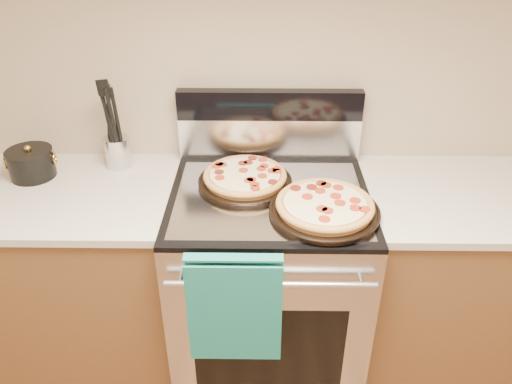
{
  "coord_description": "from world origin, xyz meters",
  "views": [
    {
      "loc": [
        -0.03,
        0.03,
        1.9
      ],
      "look_at": [
        -0.05,
        1.55,
        0.99
      ],
      "focal_mm": 35.0,
      "sensor_mm": 36.0,
      "label": 1
    }
  ],
  "objects_px": {
    "saucepan": "(32,165)",
    "utensil_crock": "(118,152)",
    "pepperoni_pizza_back": "(245,178)",
    "pepperoni_pizza_front": "(325,207)",
    "range_body": "(268,288)"
  },
  "relations": [
    {
      "from": "range_body",
      "to": "saucepan",
      "type": "relative_size",
      "value": 5.11
    },
    {
      "from": "saucepan",
      "to": "utensil_crock",
      "type": "bearing_deg",
      "value": 16.09
    },
    {
      "from": "saucepan",
      "to": "pepperoni_pizza_front",
      "type": "bearing_deg",
      "value": -13.86
    },
    {
      "from": "utensil_crock",
      "to": "saucepan",
      "type": "height_order",
      "value": "utensil_crock"
    },
    {
      "from": "pepperoni_pizza_front",
      "to": "utensil_crock",
      "type": "height_order",
      "value": "utensil_crock"
    },
    {
      "from": "range_body",
      "to": "utensil_crock",
      "type": "height_order",
      "value": "utensil_crock"
    },
    {
      "from": "pepperoni_pizza_back",
      "to": "saucepan",
      "type": "xyz_separation_m",
      "value": [
        -0.86,
        0.08,
        0.01
      ]
    },
    {
      "from": "pepperoni_pizza_back",
      "to": "pepperoni_pizza_front",
      "type": "bearing_deg",
      "value": -35.94
    },
    {
      "from": "range_body",
      "to": "pepperoni_pizza_back",
      "type": "distance_m",
      "value": 0.51
    },
    {
      "from": "pepperoni_pizza_front",
      "to": "saucepan",
      "type": "bearing_deg",
      "value": 166.14
    },
    {
      "from": "saucepan",
      "to": "pepperoni_pizza_back",
      "type": "bearing_deg",
      "value": -4.99
    },
    {
      "from": "utensil_crock",
      "to": "saucepan",
      "type": "distance_m",
      "value": 0.34
    },
    {
      "from": "pepperoni_pizza_back",
      "to": "pepperoni_pizza_front",
      "type": "height_order",
      "value": "pepperoni_pizza_front"
    },
    {
      "from": "pepperoni_pizza_back",
      "to": "pepperoni_pizza_front",
      "type": "relative_size",
      "value": 0.93
    },
    {
      "from": "range_body",
      "to": "pepperoni_pizza_back",
      "type": "bearing_deg",
      "value": 143.87
    }
  ]
}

